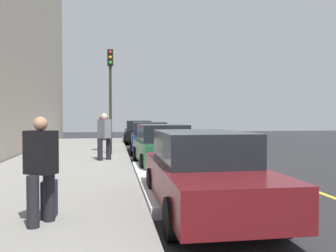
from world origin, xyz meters
TOP-DOWN VIEW (x-y plane):
  - ground_plane at (0.00, 0.00)m, footprint 56.00×56.00m
  - sidewalk at (0.00, -3.30)m, footprint 28.00×4.60m
  - lane_stripe_centre at (0.00, 3.20)m, footprint 28.00×0.14m
  - snow_bank_curb at (3.80, -0.70)m, footprint 6.26×0.56m
  - parked_car_black at (-10.79, 0.01)m, footprint 4.30×1.94m
  - parked_car_navy at (-4.62, 0.13)m, footprint 4.21×2.02m
  - parked_car_green at (0.57, 0.11)m, footprint 4.27×1.99m
  - parked_car_maroon at (6.45, 0.08)m, footprint 4.64×1.91m
  - pedestrian_burgundy_coat at (-11.75, -2.33)m, footprint 0.55×0.58m
  - pedestrian_grey_coat at (-0.56, -1.98)m, footprint 0.56×0.53m
  - pedestrian_black_coat at (7.35, -2.71)m, footprint 0.50×0.53m
  - traffic_light_pole at (-2.73, -1.76)m, footprint 0.35×0.26m
  - rolling_suitcase at (6.96, -2.66)m, footprint 0.34×0.22m

SIDE VIEW (x-z plane):
  - ground_plane at x=0.00m, z-range 0.00..0.00m
  - lane_stripe_centre at x=0.00m, z-range 0.00..0.01m
  - sidewalk at x=0.00m, z-range 0.00..0.15m
  - snow_bank_curb at x=3.80m, z-range 0.00..0.22m
  - rolling_suitcase at x=6.96m, z-range -0.03..0.93m
  - parked_car_navy at x=-4.62m, z-range 0.00..1.51m
  - parked_car_green at x=0.57m, z-range 0.00..1.51m
  - parked_car_black at x=-10.79m, z-range 0.00..1.51m
  - parked_car_maroon at x=6.45m, z-range 0.00..1.51m
  - pedestrian_black_coat at x=7.35m, z-range 0.21..1.86m
  - pedestrian_grey_coat at x=-0.56m, z-range 0.21..1.98m
  - pedestrian_burgundy_coat at x=-11.75m, z-range 0.21..2.03m
  - traffic_light_pole at x=-2.73m, z-range 0.94..5.51m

